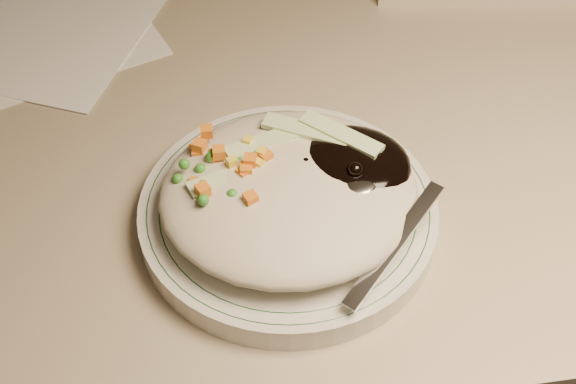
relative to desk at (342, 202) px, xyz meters
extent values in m
cube|color=gray|center=(0.00, 0.00, 0.18)|extent=(1.40, 0.70, 0.04)
cylinder|color=silver|center=(-0.09, -0.19, 0.21)|extent=(0.23, 0.23, 0.02)
torus|color=#144723|center=(-0.09, -0.19, 0.22)|extent=(0.22, 0.22, 0.00)
torus|color=#144723|center=(-0.09, -0.19, 0.22)|extent=(0.20, 0.20, 0.00)
ellipsoid|color=#B2A690|center=(-0.09, -0.19, 0.24)|extent=(0.19, 0.18, 0.04)
ellipsoid|color=black|center=(-0.05, -0.18, 0.25)|extent=(0.10, 0.09, 0.03)
ellipsoid|color=orange|center=(-0.14, -0.17, 0.24)|extent=(0.08, 0.08, 0.02)
sphere|color=black|center=(-0.08, -0.18, 0.25)|extent=(0.01, 0.01, 0.01)
sphere|color=black|center=(-0.05, -0.17, 0.25)|extent=(0.01, 0.01, 0.01)
sphere|color=black|center=(-0.02, -0.18, 0.26)|extent=(0.01, 0.01, 0.01)
sphere|color=black|center=(-0.03, -0.17, 0.25)|extent=(0.01, 0.01, 0.01)
sphere|color=black|center=(-0.04, -0.20, 0.26)|extent=(0.01, 0.01, 0.01)
sphere|color=black|center=(-0.05, -0.18, 0.25)|extent=(0.01, 0.01, 0.01)
sphere|color=black|center=(-0.04, -0.17, 0.25)|extent=(0.01, 0.01, 0.01)
cube|color=orange|center=(-0.14, -0.17, 0.26)|extent=(0.01, 0.01, 0.01)
cube|color=orange|center=(-0.12, -0.19, 0.25)|extent=(0.01, 0.01, 0.01)
cube|color=orange|center=(-0.15, -0.15, 0.26)|extent=(0.01, 0.01, 0.01)
cube|color=orange|center=(-0.12, -0.18, 0.26)|extent=(0.01, 0.01, 0.01)
cube|color=orange|center=(-0.12, -0.18, 0.26)|extent=(0.01, 0.01, 0.01)
cube|color=orange|center=(-0.15, -0.15, 0.25)|extent=(0.01, 0.01, 0.01)
cube|color=orange|center=(-0.14, -0.16, 0.26)|extent=(0.01, 0.01, 0.01)
cube|color=orange|center=(-0.12, -0.18, 0.26)|extent=(0.01, 0.01, 0.01)
cube|color=orange|center=(-0.10, -0.17, 0.26)|extent=(0.01, 0.01, 0.01)
cube|color=orange|center=(-0.15, -0.14, 0.26)|extent=(0.01, 0.01, 0.01)
cube|color=orange|center=(-0.15, -0.20, 0.26)|extent=(0.01, 0.01, 0.01)
cube|color=orange|center=(-0.12, -0.21, 0.26)|extent=(0.01, 0.01, 0.01)
cube|color=orange|center=(-0.16, -0.19, 0.25)|extent=(0.01, 0.01, 0.01)
cube|color=orange|center=(-0.15, -0.15, 0.25)|extent=(0.01, 0.01, 0.01)
sphere|color=#388C28|center=(-0.12, -0.17, 0.25)|extent=(0.01, 0.01, 0.01)
sphere|color=#388C28|center=(-0.15, -0.21, 0.26)|extent=(0.01, 0.01, 0.01)
sphere|color=#388C28|center=(-0.15, -0.17, 0.26)|extent=(0.01, 0.01, 0.01)
sphere|color=#388C28|center=(-0.16, -0.17, 0.26)|extent=(0.01, 0.01, 0.01)
sphere|color=#388C28|center=(-0.12, -0.17, 0.25)|extent=(0.01, 0.01, 0.01)
sphere|color=#388C28|center=(-0.12, -0.20, 0.25)|extent=(0.01, 0.01, 0.01)
sphere|color=#388C28|center=(-0.14, -0.18, 0.25)|extent=(0.01, 0.01, 0.01)
sphere|color=#388C28|center=(-0.14, -0.20, 0.25)|extent=(0.01, 0.01, 0.01)
sphere|color=#388C28|center=(-0.17, -0.18, 0.25)|extent=(0.01, 0.01, 0.01)
sphere|color=#388C28|center=(-0.14, -0.16, 0.26)|extent=(0.01, 0.01, 0.01)
sphere|color=#388C28|center=(-0.14, -0.17, 0.26)|extent=(0.01, 0.01, 0.01)
sphere|color=#388C28|center=(-0.15, -0.19, 0.25)|extent=(0.01, 0.01, 0.01)
sphere|color=#388C28|center=(-0.13, -0.20, 0.26)|extent=(0.01, 0.01, 0.01)
sphere|color=#388C28|center=(-0.10, -0.15, 0.25)|extent=(0.01, 0.01, 0.01)
cube|color=yellow|center=(-0.12, -0.17, 0.25)|extent=(0.01, 0.01, 0.01)
cube|color=yellow|center=(-0.11, -0.18, 0.26)|extent=(0.01, 0.01, 0.01)
cube|color=yellow|center=(-0.14, -0.16, 0.25)|extent=(0.01, 0.01, 0.01)
cube|color=yellow|center=(-0.13, -0.18, 0.26)|extent=(0.01, 0.01, 0.01)
cube|color=yellow|center=(-0.14, -0.18, 0.25)|extent=(0.01, 0.01, 0.01)
cube|color=yellow|center=(-0.11, -0.17, 0.26)|extent=(0.01, 0.01, 0.01)
cube|color=yellow|center=(-0.12, -0.15, 0.26)|extent=(0.01, 0.01, 0.01)
cube|color=yellow|center=(-0.13, -0.18, 0.25)|extent=(0.01, 0.01, 0.01)
cube|color=#B2D18C|center=(-0.10, -0.15, 0.26)|extent=(0.07, 0.03, 0.00)
cube|color=#B2D18C|center=(-0.07, -0.15, 0.26)|extent=(0.07, 0.05, 0.00)
cube|color=#B2D18C|center=(-0.13, -0.18, 0.26)|extent=(0.07, 0.04, 0.00)
cube|color=#B2D18C|center=(-0.05, -0.16, 0.26)|extent=(0.06, 0.06, 0.00)
cube|color=#B2D18C|center=(-0.09, -0.20, 0.25)|extent=(0.07, 0.03, 0.00)
ellipsoid|color=silver|center=(-0.04, -0.20, 0.25)|extent=(0.06, 0.06, 0.01)
cube|color=silver|center=(-0.02, -0.25, 0.24)|extent=(0.09, 0.09, 0.03)
camera|label=1|loc=(-0.15, -0.59, 0.68)|focal=50.00mm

